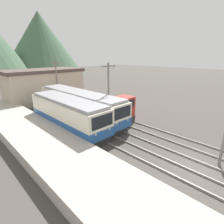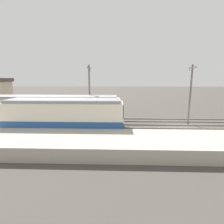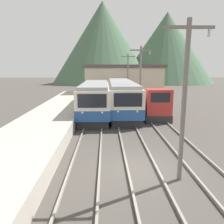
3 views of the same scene
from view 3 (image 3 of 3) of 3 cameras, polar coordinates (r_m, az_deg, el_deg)
The scene contains 13 objects.
ground_plane at distance 11.21m, azimuth 6.71°, elevation -14.55°, with size 200.00×200.00×0.00m, color #47423D.
platform_left at distance 11.85m, azimuth -25.39°, elevation -11.51°, with size 4.50×54.00×1.00m, color #ADA599.
track_left at distance 11.12m, azimuth -7.10°, elevation -14.39°, with size 1.54×60.00×0.14m.
track_center at distance 11.21m, azimuth 7.76°, elevation -14.18°, with size 1.54×60.00×0.14m.
track_right at distance 12.05m, azimuth 22.36°, elevation -13.08°, with size 1.54×60.00×0.14m.
commuter_train_left at distance 22.33m, azimuth -4.38°, elevation 2.96°, with size 2.84×10.94×3.40m.
commuter_train_center at distance 24.35m, azimuth 2.44°, elevation 3.73°, with size 2.84×14.31×3.42m.
shunting_locomotive at distance 22.08m, azimuth 10.76°, elevation 1.69°, with size 2.40×5.91×3.00m.
catenary_mast_near at distance 9.53m, azimuth 18.45°, elevation 3.73°, with size 2.00×0.20×6.80m.
catenary_mast_mid at distance 20.72m, azimuth 7.44°, elevation 8.16°, with size 2.00×0.20×6.80m.
catenary_mast_far at distance 32.17m, azimuth 4.16°, elevation 9.41°, with size 2.00×0.20×6.80m.
station_building at distance 36.14m, azimuth 2.96°, elevation 8.03°, with size 12.60×6.30×5.34m.
mountain_backdrop at distance 73.64m, azimuth 5.23°, elevation 16.96°, with size 52.10×33.07×24.95m.
Camera 3 is at (-1.57, -9.95, 4.92)m, focal length 35.00 mm.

